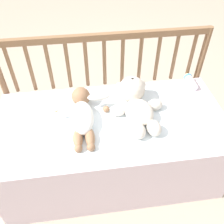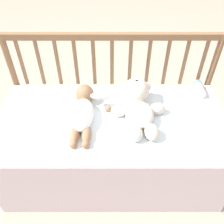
{
  "view_description": "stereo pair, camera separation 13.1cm",
  "coord_description": "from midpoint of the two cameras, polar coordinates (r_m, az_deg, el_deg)",
  "views": [
    {
      "loc": [
        -0.13,
        -0.93,
        1.42
      ],
      "look_at": [
        0.0,
        0.0,
        0.51
      ],
      "focal_mm": 40.0,
      "sensor_mm": 36.0,
      "label": 1
    },
    {
      "loc": [
        0.0,
        -0.94,
        1.42
      ],
      "look_at": [
        0.0,
        0.0,
        0.51
      ],
      "focal_mm": 40.0,
      "sensor_mm": 36.0,
      "label": 2
    }
  ],
  "objects": [
    {
      "name": "baby_bottle",
      "position": [
        1.63,
        21.53,
        4.99
      ],
      "size": [
        0.05,
        0.14,
        0.05
      ],
      "color": "white",
      "rests_on": "crib_mattress"
    },
    {
      "name": "teddy_bear",
      "position": [
        1.37,
        8.7,
        1.77
      ],
      "size": [
        0.3,
        0.41,
        0.15
      ],
      "color": "silver",
      "rests_on": "crib_mattress"
    },
    {
      "name": "blanket",
      "position": [
        1.35,
        2.31,
        -1.85
      ],
      "size": [
        0.83,
        0.54,
        0.01
      ],
      "color": "white",
      "rests_on": "crib_mattress"
    },
    {
      "name": "crib_mattress",
      "position": [
        1.52,
        2.48,
        -7.91
      ],
      "size": [
        1.26,
        0.61,
        0.45
      ],
      "color": "silver",
      "rests_on": "ground_plane"
    },
    {
      "name": "ground_plane",
      "position": [
        1.7,
        2.25,
        -12.61
      ],
      "size": [
        12.0,
        12.0,
        0.0
      ],
      "primitive_type": "plane",
      "color": "tan"
    },
    {
      "name": "crib_rail",
      "position": [
        1.53,
        2.51,
        9.92
      ],
      "size": [
        1.26,
        0.04,
        0.79
      ],
      "color": "brown",
      "rests_on": "ground_plane"
    },
    {
      "name": "baby",
      "position": [
        1.34,
        -3.91,
        0.19
      ],
      "size": [
        0.32,
        0.42,
        0.11
      ],
      "color": "white",
      "rests_on": "crib_mattress"
    }
  ]
}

